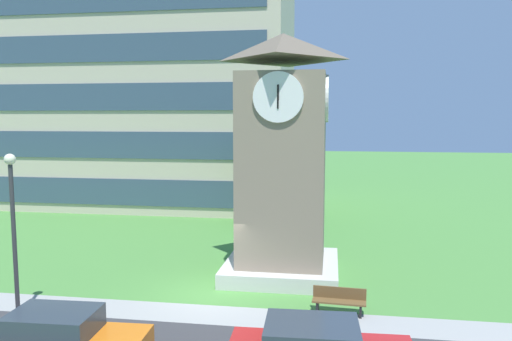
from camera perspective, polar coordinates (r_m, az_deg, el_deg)
The scene contains 7 objects.
ground_plane at distance 19.30m, azimuth -5.58°, elevation -13.99°, with size 160.00×160.00×0.00m, color #4C893D.
kerb_strip at distance 17.51m, azimuth -7.26°, elevation -16.17°, with size 120.00×1.60×0.01m, color #9E9E99.
office_building at distance 39.44m, azimuth -12.33°, elevation 12.70°, with size 21.44×11.06×22.40m.
clock_tower at distance 20.43m, azimuth 3.11°, elevation 0.07°, with size 4.70×4.70×10.04m.
park_bench at distance 17.43m, azimuth 9.65°, elevation -14.69°, with size 1.83×0.60×0.88m.
street_lamp at distance 17.80m, azimuth -26.42°, elevation -4.85°, with size 0.36×0.36×5.50m.
tree_near_tower at distance 30.21m, azimuth 2.41°, elevation 0.70°, with size 4.14×4.14×5.83m.
Camera 1 is at (4.55, -17.53, 6.66)m, focal length 34.38 mm.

